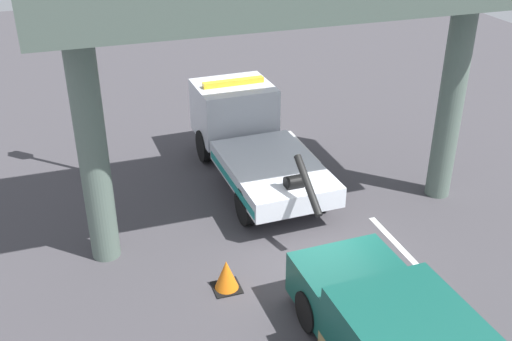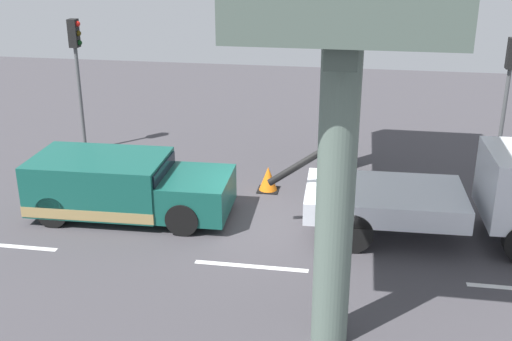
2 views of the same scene
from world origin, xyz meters
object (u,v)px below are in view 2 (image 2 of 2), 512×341
Objects in this scene: traffic_light_near at (77,57)px; traffic_light_far at (510,77)px; tow_truck_white at (467,193)px; traffic_cone_orange at (268,179)px; towed_van_green at (122,187)px.

traffic_light_far is (13.50, 0.00, -0.16)m from traffic_light_near.
traffic_light_near is 13.50m from traffic_light_far.
tow_truck_white is at bearing -109.33° from traffic_light_far.
traffic_light_far is 5.79× the size of traffic_cone_orange.
traffic_light_near reaches higher than traffic_light_far.
traffic_light_near is 1.06× the size of traffic_light_far.
tow_truck_white reaches higher than traffic_cone_orange.
traffic_cone_orange is at bearing -20.29° from traffic_light_near.
traffic_cone_orange is (-5.15, 2.22, -0.86)m from tow_truck_white.
traffic_cone_orange is at bearing 156.70° from tow_truck_white.
towed_van_green is (-8.71, -0.02, -0.42)m from tow_truck_white.
traffic_light_far reaches higher than tow_truck_white.
tow_truck_white is 1.39× the size of towed_van_green.
traffic_light_near is at bearing 159.71° from traffic_cone_orange.
tow_truck_white is 12.91m from traffic_light_near.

